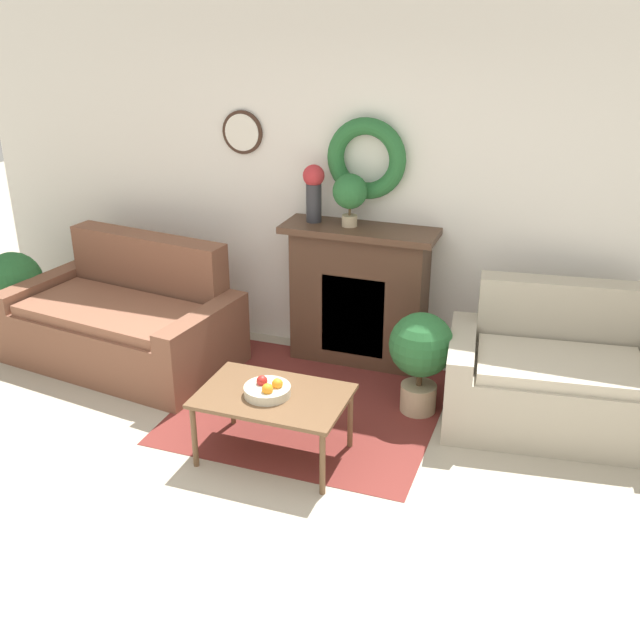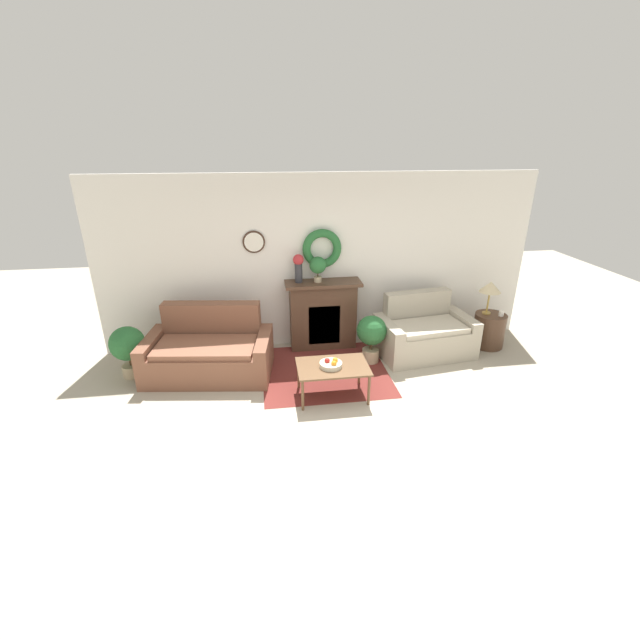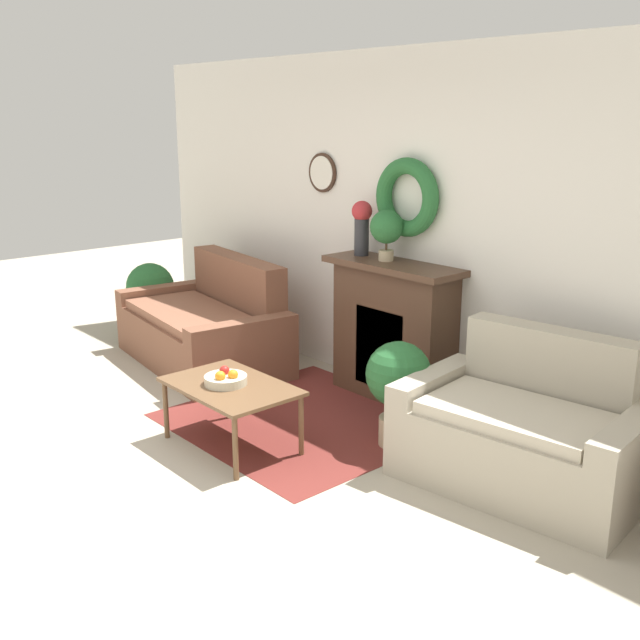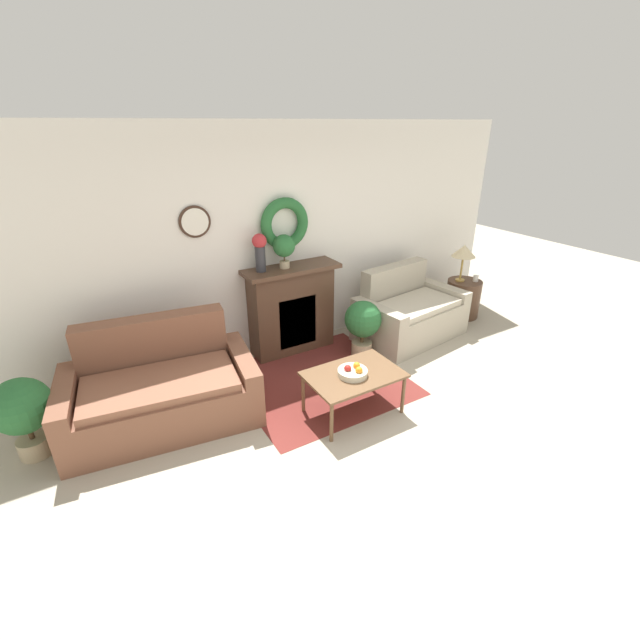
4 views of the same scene
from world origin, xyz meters
The scene contains 15 objects.
ground_plane centered at (0.00, 0.00, 0.00)m, with size 16.00×16.00×0.00m, color #ADA38E.
floor_rug centered at (-0.09, 1.63, 0.00)m, with size 1.80×1.71×0.01m.
wall_back centered at (0.00, 2.66, 1.36)m, with size 6.80×0.19×2.70m.
fireplace centered at (0.01, 2.46, 0.56)m, with size 1.18×0.41×1.11m.
couch_left centered at (-1.73, 1.84, 0.32)m, with size 1.87×1.21×0.95m.
loveseat_right centered at (1.54, 1.99, 0.32)m, with size 1.53×1.04×0.93m.
coffee_table centered at (-0.09, 0.97, 0.41)m, with size 0.92×0.61×0.45m.
fruit_bowl centered at (-0.11, 0.94, 0.49)m, with size 0.29×0.29×0.11m.
side_table_by_loveseat centered at (2.68, 2.08, 0.28)m, with size 0.50×0.50×0.55m.
table_lamp centered at (2.62, 2.13, 0.99)m, with size 0.33×0.33×0.53m.
mug centered at (2.79, 2.00, 0.60)m, with size 0.08×0.08×0.09m.
vase_on_mantel_left centered at (-0.37, 2.46, 1.37)m, with size 0.16×0.16×0.44m.
potted_plant_on_mantel centered at (-0.07, 2.44, 1.36)m, with size 0.26×0.26×0.39m.
potted_plant_floor_by_couch centered at (-2.83, 1.89, 0.47)m, with size 0.48×0.48×0.75m.
potted_plant_floor_by_loveseat centered at (0.65, 1.83, 0.46)m, with size 0.45×0.45×0.74m.
Camera 2 is at (-0.94, -3.78, 3.12)m, focal length 24.00 mm.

